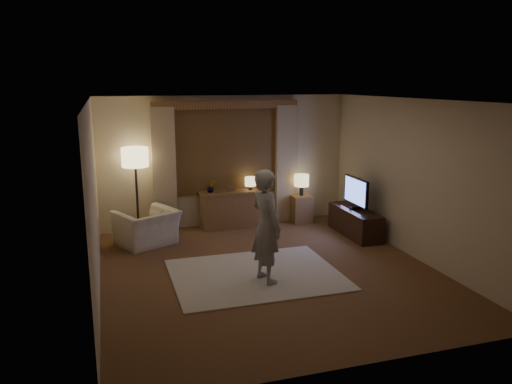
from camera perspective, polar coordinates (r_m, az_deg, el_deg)
name	(u,v)px	position (r m, az deg, el deg)	size (l,w,h in m)	color
room	(260,180)	(7.87, 0.44, 1.33)	(5.04, 5.54, 2.64)	brown
rug	(256,274)	(7.64, -0.03, -9.41)	(2.50, 2.00, 0.02)	beige
sideboard	(231,210)	(9.97, -2.85, -2.08)	(1.20, 0.40, 0.70)	brown
picture_frame	(231,188)	(9.87, -2.88, 0.45)	(0.16, 0.02, 0.20)	brown
plant	(211,187)	(9.77, -5.15, 0.59)	(0.17, 0.13, 0.30)	#999999
table_lamp_sideboard	(250,182)	(9.95, -0.65, 1.14)	(0.22, 0.22, 0.30)	black
floor_lamp	(135,162)	(9.49, -13.64, 3.35)	(0.49, 0.49, 1.68)	black
armchair	(147,228)	(9.10, -12.37, -4.02)	(0.97, 0.85, 0.63)	beige
side_table	(301,209)	(10.39, 5.17, -1.91)	(0.40, 0.40, 0.56)	brown
table_lamp_side	(302,181)	(10.26, 5.23, 1.27)	(0.30, 0.30, 0.44)	black
tv_stand	(355,222)	(9.67, 11.23, -3.39)	(0.45, 1.40, 0.50)	black
tv	(356,192)	(9.53, 11.37, 0.00)	(0.21, 0.84, 0.61)	black
person	(266,226)	(7.14, 1.17, -3.90)	(0.60, 0.39, 1.65)	gray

